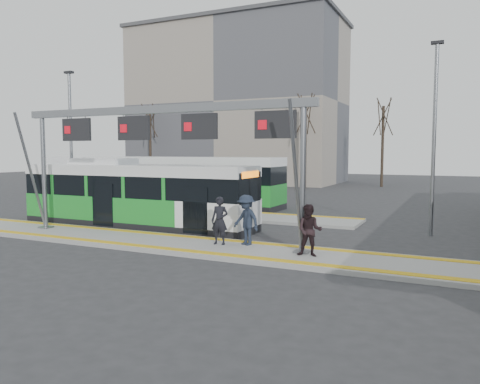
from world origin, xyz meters
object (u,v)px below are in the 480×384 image
object	(u,v)px
passenger_a	(220,221)
passenger_b	(310,230)
gantry	(157,133)
hero_bus	(136,195)
passenger_c	(246,220)

from	to	relation	value
passenger_a	passenger_b	xyz separation A→B (m)	(3.58, -0.49, -0.03)
passenger_a	passenger_b	world-z (taller)	passenger_a
gantry	hero_bus	distance (m)	5.20
passenger_b	passenger_c	size ratio (longest dim) A/B	0.93
passenger_a	passenger_c	size ratio (longest dim) A/B	0.96
hero_bus	passenger_a	size ratio (longest dim) A/B	6.68
hero_bus	gantry	bearing A→B (deg)	-41.36
passenger_b	passenger_a	bearing A→B (deg)	164.66
gantry	passenger_c	size ratio (longest dim) A/B	7.03
hero_bus	passenger_c	world-z (taller)	hero_bus
passenger_a	passenger_b	bearing A→B (deg)	-11.93
passenger_a	hero_bus	bearing A→B (deg)	150.75
passenger_c	gantry	bearing A→B (deg)	-151.90
passenger_a	passenger_b	distance (m)	3.61
passenger_b	passenger_c	xyz separation A→B (m)	(-2.66, 0.83, 0.07)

